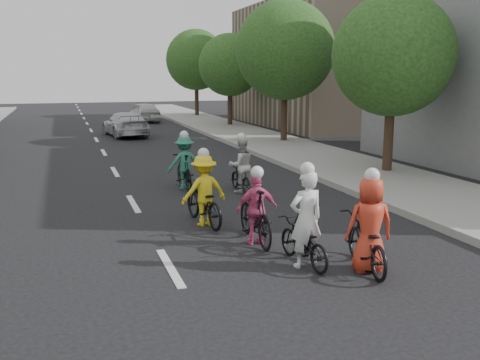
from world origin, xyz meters
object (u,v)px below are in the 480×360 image
cyclist_5 (241,171)px  follow_car_trail (145,112)px  cyclist_4 (256,213)px  cyclist_3 (203,197)px  follow_car_lead (125,124)px  cyclist_1 (304,233)px  cyclist_0 (184,166)px  cyclist_2 (367,235)px

cyclist_5 → follow_car_trail: (0.91, 24.67, 0.09)m
cyclist_4 → follow_car_trail: size_ratio=0.46×
follow_car_trail → cyclist_3: bearing=81.1°
cyclist_3 → cyclist_5: size_ratio=1.15×
cyclist_5 → follow_car_lead: size_ratio=0.37×
cyclist_1 → cyclist_4: bearing=-81.8°
cyclist_1 → cyclist_5: cyclist_1 is taller
cyclist_0 → cyclist_4: bearing=91.5°
cyclist_1 → cyclist_4: (-0.37, 1.49, 0.02)m
cyclist_1 → cyclist_4: size_ratio=0.98×
cyclist_4 → follow_car_lead: bearing=-87.9°
follow_car_trail → cyclist_0: bearing=81.2°
cyclist_0 → cyclist_3: bearing=83.0°
cyclist_1 → cyclist_3: bearing=-77.8°
cyclist_0 → follow_car_trail: cyclist_0 is taller
cyclist_0 → cyclist_3: 3.97m
cyclist_0 → cyclist_1: size_ratio=0.94×
cyclist_1 → cyclist_2: (0.94, -0.54, 0.02)m
cyclist_0 → cyclist_3: cyclist_3 is taller
cyclist_4 → cyclist_5: 4.82m
cyclist_2 → cyclist_3: (-1.96, 3.69, 0.02)m
cyclist_0 → cyclist_4: 5.60m
cyclist_1 → cyclist_2: bearing=144.2°
cyclist_0 → cyclist_1: 7.11m
cyclist_0 → cyclist_2: (1.52, -7.63, -0.05)m
cyclist_5 → follow_car_lead: (-1.49, 15.67, 0.05)m
cyclist_2 → follow_car_trail: (0.85, 31.36, 0.08)m
cyclist_0 → follow_car_lead: 14.74m
cyclist_3 → follow_car_lead: bearing=-99.7°
cyclist_2 → cyclist_5: size_ratio=1.11×
cyclist_0 → cyclist_1: bearing=94.0°
cyclist_3 → cyclist_1: bearing=99.5°
cyclist_5 → follow_car_lead: cyclist_5 is taller
cyclist_3 → follow_car_lead: cyclist_3 is taller
cyclist_2 → follow_car_trail: bearing=-80.2°
cyclist_0 → cyclist_3: (-0.44, -3.94, -0.03)m
cyclist_1 → follow_car_trail: (1.79, 30.82, 0.10)m
cyclist_3 → cyclist_5: 3.56m
cyclist_3 → follow_car_trail: (2.81, 27.68, 0.06)m
cyclist_0 → cyclist_5: bearing=146.6°
cyclist_1 → follow_car_trail: cyclist_1 is taller
cyclist_2 → cyclist_0: bearing=-67.4°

